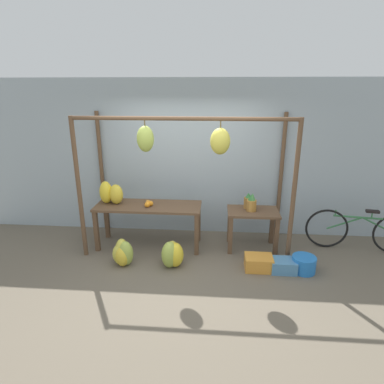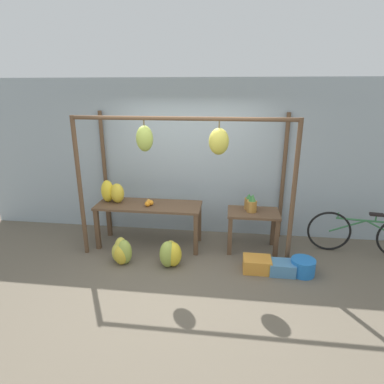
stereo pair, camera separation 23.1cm
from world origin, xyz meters
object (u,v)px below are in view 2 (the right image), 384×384
object	(u,v)px
banana_pile_ground_left	(122,252)
fruit_crate_white	(257,264)
fruit_crate_purple	(282,268)
orange_pile	(149,203)
pineapple_cluster	(251,204)
banana_pile_ground_right	(170,254)
parked_bicycle	(364,234)
blue_bucket	(303,267)
banana_pile_on_table	(112,192)

from	to	relation	value
banana_pile_ground_left	fruit_crate_white	xyz separation A→B (m)	(2.09, 0.03, -0.08)
fruit_crate_purple	orange_pile	bearing A→B (deg)	163.44
orange_pile	pineapple_cluster	world-z (taller)	pineapple_cluster
banana_pile_ground_left	fruit_crate_white	world-z (taller)	banana_pile_ground_left
pineapple_cluster	banana_pile_ground_right	distance (m)	1.55
banana_pile_ground_right	parked_bicycle	distance (m)	3.17
parked_bicycle	fruit_crate_purple	bearing A→B (deg)	-150.75
banana_pile_ground_left	fruit_crate_white	distance (m)	2.09
banana_pile_ground_right	pineapple_cluster	bearing A→B (deg)	29.57
blue_bucket	orange_pile	bearing A→B (deg)	165.90
blue_bucket	parked_bicycle	size ratio (longest dim) A/B	0.20
banana_pile_ground_left	banana_pile_ground_right	world-z (taller)	banana_pile_ground_right
blue_bucket	fruit_crate_purple	xyz separation A→B (m)	(-0.30, -0.02, -0.03)
banana_pile_ground_left	parked_bicycle	bearing A→B (deg)	11.38
orange_pile	fruit_crate_white	xyz separation A→B (m)	(1.78, -0.60, -0.68)
banana_pile_on_table	fruit_crate_purple	xyz separation A→B (m)	(2.81, -0.71, -0.83)
banana_pile_ground_left	parked_bicycle	world-z (taller)	parked_bicycle
pineapple_cluster	blue_bucket	world-z (taller)	pineapple_cluster
fruit_crate_white	banana_pile_on_table	bearing A→B (deg)	164.49
banana_pile_on_table	fruit_crate_purple	bearing A→B (deg)	-14.27
orange_pile	banana_pile_on_table	bearing A→B (deg)	173.44
parked_bicycle	fruit_crate_purple	xyz separation A→B (m)	(-1.39, -0.78, -0.27)
orange_pile	banana_pile_ground_left	bearing A→B (deg)	-115.71
pineapple_cluster	banana_pile_ground_left	bearing A→B (deg)	-159.92
blue_bucket	banana_pile_on_table	bearing A→B (deg)	167.47
parked_bicycle	banana_pile_ground_left	bearing A→B (deg)	-168.62
banana_pile_ground_right	fruit_crate_purple	distance (m)	1.69
pineapple_cluster	banana_pile_ground_left	size ratio (longest dim) A/B	0.74
orange_pile	pineapple_cluster	distance (m)	1.70
banana_pile_ground_left	blue_bucket	xyz separation A→B (m)	(2.75, 0.02, -0.07)
fruit_crate_white	parked_bicycle	xyz separation A→B (m)	(1.75, 0.74, 0.26)
blue_bucket	parked_bicycle	world-z (taller)	parked_bicycle
pineapple_cluster	fruit_crate_purple	xyz separation A→B (m)	(0.45, -0.74, -0.71)
banana_pile_ground_left	banana_pile_ground_right	xyz separation A→B (m)	(0.76, 0.03, 0.01)
orange_pile	banana_pile_ground_right	world-z (taller)	orange_pile
blue_bucket	fruit_crate_purple	size ratio (longest dim) A/B	0.95
banana_pile_on_table	orange_pile	world-z (taller)	banana_pile_on_table
fruit_crate_white	blue_bucket	distance (m)	0.66
banana_pile_on_table	parked_bicycle	bearing A→B (deg)	0.90
fruit_crate_purple	pineapple_cluster	bearing A→B (deg)	121.42
banana_pile_ground_left	fruit_crate_white	bearing A→B (deg)	0.77
fruit_crate_white	banana_pile_ground_left	bearing A→B (deg)	-179.23
banana_pile_ground_right	fruit_crate_purple	world-z (taller)	banana_pile_ground_right
pineapple_cluster	blue_bucket	size ratio (longest dim) A/B	0.87
orange_pile	blue_bucket	world-z (taller)	orange_pile
banana_pile_ground_left	blue_bucket	distance (m)	2.75
fruit_crate_purple	banana_pile_ground_right	bearing A→B (deg)	178.76
banana_pile_ground_left	parked_bicycle	xyz separation A→B (m)	(3.84, 0.77, 0.18)
orange_pile	fruit_crate_purple	bearing A→B (deg)	-16.56
orange_pile	banana_pile_ground_left	size ratio (longest dim) A/B	0.54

